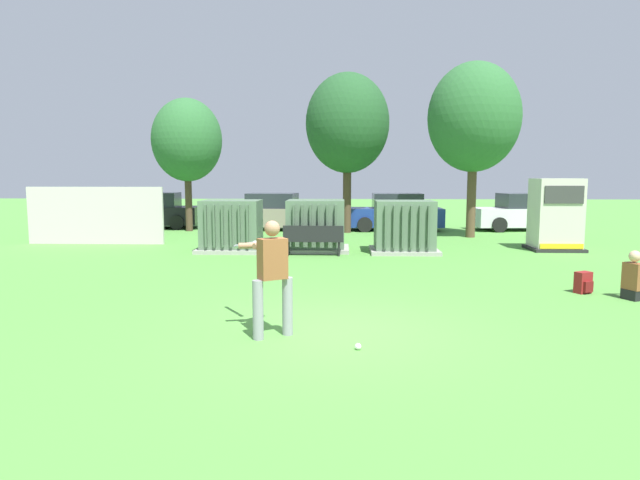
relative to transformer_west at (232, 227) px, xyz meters
The scene contains 18 objects.
ground_plane 9.47m from the transformer_west, 69.06° to the right, with size 96.00×96.00×0.00m, color #51933D.
fence_panel 5.42m from the transformer_west, 161.85° to the left, with size 4.80×0.12×2.00m, color beige.
transformer_west is the anchor object (origin of this frame).
transformer_mid_west 2.67m from the transformer_west, ahead, with size 2.10×1.70×1.62m.
transformer_mid_east 5.43m from the transformer_west, ahead, with size 2.10×1.70×1.62m.
generator_enclosure 10.36m from the transformer_west, ahead, with size 1.60×1.40×2.30m.
park_bench 2.79m from the transformer_west, 18.67° to the right, with size 1.81×0.42×0.92m.
batter 9.47m from the transformer_west, 75.09° to the right, with size 1.10×1.48×1.74m.
sports_ball 10.46m from the transformer_west, 69.15° to the right, with size 0.09×0.09×0.09m, color white.
seated_spectator 11.24m from the transformer_west, 34.91° to the right, with size 0.79×0.66×0.96m.
backpack 10.30m from the transformer_west, 35.03° to the right, with size 0.38×0.36×0.44m.
tree_left 7.65m from the transformer_west, 116.50° to the left, with size 2.96×2.96×5.66m.
tree_center_left 7.90m from the transformer_west, 57.91° to the left, with size 3.45×3.45×6.59m.
tree_center_right 10.26m from the transformer_west, 26.97° to the left, with size 3.49×3.49×6.67m.
parked_car_leftmost 9.16m from the transformer_west, 124.34° to the left, with size 4.32×2.17×1.62m.
parked_car_left_of_center 6.96m from the transformer_west, 87.46° to the left, with size 4.34×2.21×1.62m.
parked_car_right_of_center 9.06m from the transformer_west, 50.25° to the left, with size 4.22×1.97×1.62m.
parked_car_rightmost 13.50m from the transformer_west, 32.32° to the left, with size 4.35×2.23×1.62m.
Camera 1 is at (0.10, -8.26, 2.39)m, focal length 30.68 mm.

